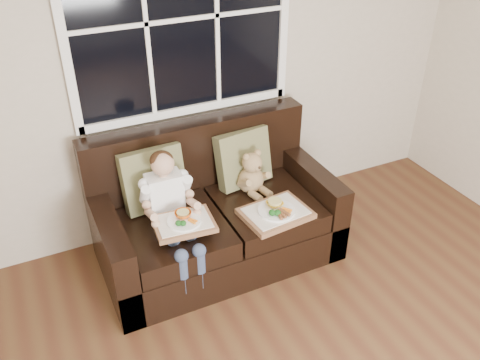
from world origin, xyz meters
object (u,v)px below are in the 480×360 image
loveseat (214,218)px  tray_right (276,212)px  tray_left (184,222)px  child (170,203)px  teddy_bear (252,175)px

loveseat → tray_right: bearing=-46.4°
loveseat → tray_left: size_ratio=4.15×
child → tray_right: 0.74m
child → teddy_bear: child is taller
loveseat → tray_right: (0.32, -0.34, 0.17)m
loveseat → child: loveseat is taller
loveseat → tray_left: loveseat is taller
tray_right → tray_left: bearing=170.0°
loveseat → tray_right: size_ratio=3.48×
teddy_bear → tray_left: size_ratio=0.85×
tray_left → child: bearing=105.6°
tray_left → tray_right: tray_left is taller
loveseat → child: 0.49m
child → tray_right: child is taller
teddy_bear → tray_left: (-0.64, -0.30, -0.02)m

